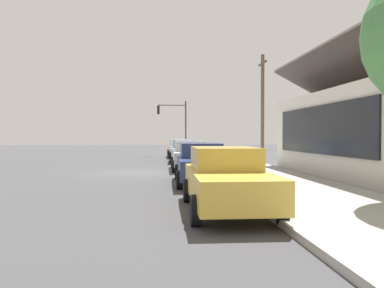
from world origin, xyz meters
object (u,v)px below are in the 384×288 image
(car_ivory, at_px, (179,148))
(car_silver, at_px, (190,155))
(car_mustard, at_px, (226,178))
(traffic_light_main, at_px, (175,119))
(utility_pole_wooden, at_px, (263,106))
(car_navy, at_px, (201,163))
(fire_hydrant_red, at_px, (210,158))
(car_skyblue, at_px, (184,151))

(car_ivory, height_order, car_silver, same)
(car_mustard, distance_m, traffic_light_main, 27.61)
(traffic_light_main, bearing_deg, car_mustard, 0.39)
(car_ivory, height_order, utility_pole_wooden, utility_pole_wooden)
(traffic_light_main, relative_size, utility_pole_wooden, 0.69)
(car_mustard, bearing_deg, utility_pole_wooden, 162.75)
(traffic_light_main, bearing_deg, car_silver, 0.81)
(car_navy, distance_m, utility_pole_wooden, 12.82)
(car_silver, height_order, car_navy, same)
(traffic_light_main, bearing_deg, utility_pole_wooden, 27.98)
(car_ivory, bearing_deg, traffic_light_main, -176.96)
(car_ivory, height_order, traffic_light_main, traffic_light_main)
(car_ivory, relative_size, car_navy, 0.93)
(fire_hydrant_red, bearing_deg, traffic_light_main, -172.90)
(car_ivory, xyz_separation_m, car_mustard, (23.88, -0.05, 0.00))
(utility_pole_wooden, bearing_deg, car_mustard, -18.01)
(car_navy, bearing_deg, car_silver, -179.09)
(car_ivory, height_order, car_skyblue, same)
(car_ivory, distance_m, car_silver, 12.13)
(car_navy, height_order, traffic_light_main, traffic_light_main)
(car_mustard, distance_m, utility_pole_wooden, 17.97)
(car_skyblue, bearing_deg, fire_hydrant_red, 21.23)
(car_navy, relative_size, fire_hydrant_red, 6.96)
(car_skyblue, xyz_separation_m, car_mustard, (18.03, -0.12, 0.00))
(car_silver, bearing_deg, car_mustard, 0.95)
(car_navy, bearing_deg, car_mustard, 1.76)
(car_silver, height_order, utility_pole_wooden, utility_pole_wooden)
(fire_hydrant_red, bearing_deg, car_silver, -30.89)
(car_silver, bearing_deg, car_ivory, -178.96)
(car_mustard, xyz_separation_m, traffic_light_main, (-27.48, -0.19, 2.67))
(car_ivory, height_order, fire_hydrant_red, car_ivory)
(car_ivory, xyz_separation_m, car_skyblue, (5.86, 0.07, 0.00))
(car_skyblue, xyz_separation_m, fire_hydrant_red, (3.87, 1.35, -0.32))
(car_silver, bearing_deg, utility_pole_wooden, 134.13)
(car_silver, height_order, car_mustard, same)
(car_ivory, bearing_deg, car_mustard, -0.81)
(fire_hydrant_red, bearing_deg, utility_pole_wooden, 123.74)
(car_skyblue, relative_size, car_navy, 0.93)
(car_skyblue, distance_m, fire_hydrant_red, 4.12)
(car_ivory, xyz_separation_m, fire_hydrant_red, (9.73, 1.42, -0.32))
(car_silver, xyz_separation_m, car_mustard, (11.75, -0.03, -0.00))
(car_mustard, bearing_deg, car_silver, -179.40)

